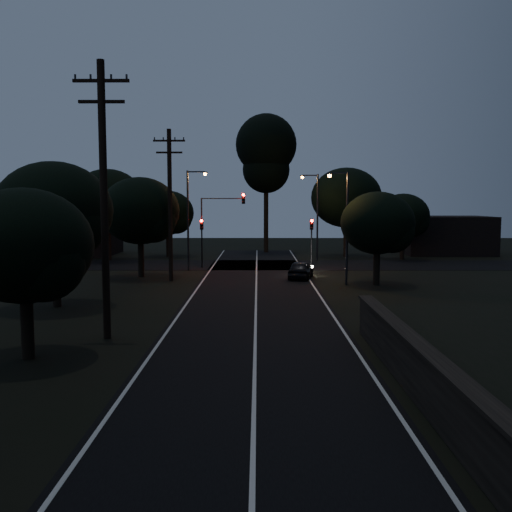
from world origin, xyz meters
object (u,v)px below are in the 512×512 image
object	(u,v)px
streetlight_a	(190,213)
car	(301,269)
signal_right	(312,234)
utility_pole_mid	(104,196)
streetlight_c	(345,220)
signal_mast	(222,216)
streetlight_b	(315,212)
signal_left	(202,234)
utility_pole_far	(170,202)
tall_pine	(266,153)

from	to	relation	value
streetlight_a	car	distance (m)	10.55
streetlight_a	signal_right	bearing A→B (deg)	11.34
utility_pole_mid	streetlight_c	size ratio (longest dim) A/B	1.47
signal_mast	car	xyz separation A→B (m)	(6.11, -6.80, -3.69)
utility_pole_mid	streetlight_b	xyz separation A→B (m)	(11.31, 29.00, -1.10)
signal_left	utility_pole_far	bearing A→B (deg)	-99.94
utility_pole_far	streetlight_a	bearing A→B (deg)	83.41
signal_right	streetlight_c	world-z (taller)	streetlight_c
streetlight_b	streetlight_c	bearing A→B (deg)	-87.86
tall_pine	signal_mast	world-z (taller)	tall_pine
utility_pole_mid	streetlight_a	size ratio (longest dim) A/B	1.38
streetlight_c	car	size ratio (longest dim) A/B	1.96
signal_left	signal_mast	distance (m)	2.26
signal_mast	car	distance (m)	9.86
utility_pole_mid	utility_pole_far	size ratio (longest dim) A/B	1.05
utility_pole_far	streetlight_c	distance (m)	12.05
signal_mast	car	bearing A→B (deg)	-48.05
utility_pole_far	tall_pine	size ratio (longest dim) A/B	0.70
tall_pine	streetlight_c	world-z (taller)	tall_pine
tall_pine	streetlight_b	world-z (taller)	tall_pine
signal_right	streetlight_a	distance (m)	10.26
signal_mast	streetlight_a	bearing A→B (deg)	-140.23
signal_mast	streetlight_a	distance (m)	3.13
car	utility_pole_mid	bearing A→B (deg)	74.76
utility_pole_mid	car	bearing A→B (deg)	63.17
utility_pole_far	tall_pine	xyz separation A→B (m)	(7.00, 23.00, 5.36)
utility_pole_mid	car	xyz separation A→B (m)	(9.20, 18.19, -5.09)
utility_pole_mid	tall_pine	distance (m)	40.93
signal_left	utility_pole_mid	bearing A→B (deg)	-93.21
signal_left	streetlight_c	bearing A→B (deg)	-43.76
signal_left	streetlight_b	size ratio (longest dim) A/B	0.51
tall_pine	signal_left	world-z (taller)	tall_pine
utility_pole_mid	car	size ratio (longest dim) A/B	2.87
signal_right	car	distance (m)	7.28
utility_pole_mid	signal_left	xyz separation A→B (m)	(1.40, 24.99, -2.90)
utility_pole_far	signal_right	xyz separation A→B (m)	(10.60, 7.99, -2.65)
streetlight_c	streetlight_b	bearing A→B (deg)	92.14
utility_pole_far	signal_right	world-z (taller)	utility_pole_far
streetlight_a	tall_pine	bearing A→B (deg)	69.64
tall_pine	signal_mast	xyz separation A→B (m)	(-3.91, -15.01, -6.50)
tall_pine	signal_right	distance (m)	17.39
tall_pine	streetlight_c	xyz separation A→B (m)	(4.83, -25.00, -6.49)
utility_pole_far	signal_left	size ratio (longest dim) A/B	2.56
utility_pole_far	streetlight_b	bearing A→B (deg)	46.70
signal_right	utility_pole_mid	bearing A→B (deg)	-112.99
signal_mast	tall_pine	bearing A→B (deg)	75.38
car	signal_mast	bearing A→B (deg)	-36.46
utility_pole_mid	signal_left	world-z (taller)	utility_pole_mid
streetlight_a	streetlight_b	distance (m)	12.19
signal_right	car	size ratio (longest dim) A/B	1.07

